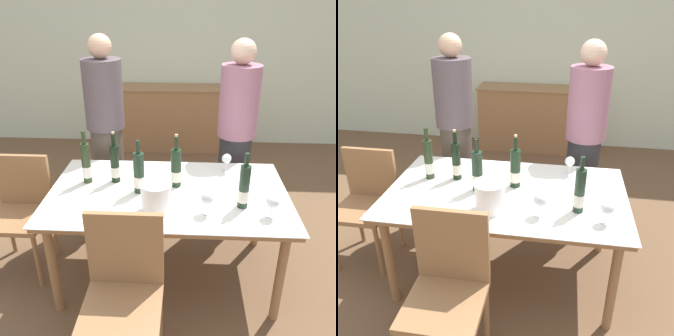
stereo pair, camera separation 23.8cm
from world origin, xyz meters
The scene contains 17 objects.
ground_plane centered at (0.00, 0.00, 0.00)m, with size 12.00×12.00×0.00m, color brown.
back_wall centered at (0.00, 2.86, 1.40)m, with size 8.00×0.10×2.80m.
sideboard_cabinet centered at (-0.07, 2.57, 0.43)m, with size 1.44×0.46×0.86m.
dining_table centered at (0.00, 0.00, 0.66)m, with size 1.65×0.98×0.73m.
ice_bucket centered at (-0.06, -0.25, 0.83)m, with size 0.20×0.20×0.19m.
wine_bottle_0 centered at (-0.59, 0.11, 0.87)m, with size 0.07×0.07×0.39m.
wine_bottle_1 centered at (-0.20, -0.01, 0.86)m, with size 0.08×0.08×0.38m.
wine_bottle_2 centered at (-0.39, 0.13, 0.86)m, with size 0.07×0.07×0.38m.
wine_bottle_3 centered at (0.05, 0.09, 0.86)m, with size 0.08×0.08×0.39m.
wine_bottle_4 centered at (0.49, -0.17, 0.86)m, with size 0.07×0.07×0.37m.
wine_glass_0 centered at (0.65, -0.28, 0.82)m, with size 0.08×0.08×0.14m.
wine_glass_1 centered at (0.25, -0.26, 0.84)m, with size 0.09×0.09×0.15m.
wine_glass_2 centered at (0.43, 0.33, 0.83)m, with size 0.07×0.07×0.15m.
chair_near_front centered at (-0.20, -0.72, 0.54)m, with size 0.42×0.42×0.94m.
chair_left_end centered at (-1.12, 0.08, 0.53)m, with size 0.42×0.42×0.89m.
person_host centered at (-0.59, 0.77, 0.85)m, with size 0.33×0.33×1.69m.
person_guest_left centered at (0.55, 0.77, 0.83)m, with size 0.33×0.33×1.66m.
Camera 1 is at (0.12, -2.14, 1.95)m, focal length 38.00 mm.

